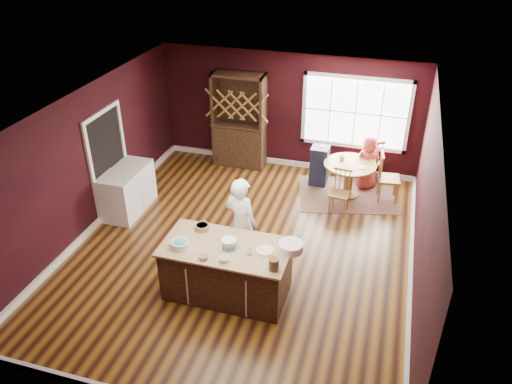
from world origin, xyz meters
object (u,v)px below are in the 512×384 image
baker (241,224)px  dryer (135,183)px  seated_woman (368,162)px  toddler (318,150)px  high_chair (319,165)px  chair_north (369,160)px  washer (120,198)px  kitchen_island (227,271)px  layer_cake (229,243)px  chair_south (340,192)px  hutch (239,121)px  chair_east (389,177)px  dining_table (349,173)px

baker → dryer: 3.12m
seated_woman → toddler: (-1.08, -0.11, 0.20)m
high_chair → toddler: size_ratio=3.60×
chair_north → washer: (-4.58, -2.90, -0.07)m
dryer → kitchen_island: bearing=-37.7°
washer → layer_cake: bearing=-27.9°
chair_south → hutch: (-2.59, 1.51, 0.64)m
chair_north → layer_cake: bearing=34.4°
baker → seated_woman: (1.79, 3.40, -0.25)m
hutch → washer: (-1.54, -2.94, -0.65)m
chair_north → seated_woman: seated_woman is taller
chair_south → seated_woman: bearing=76.4°
seated_woman → dryer: bearing=-8.3°
chair_east → seated_woman: bearing=42.3°
chair_east → dryer: size_ratio=1.18×
washer → dryer: washer is taller
layer_cake → baker: bearing=93.3°
baker → chair_south: size_ratio=1.83×
chair_east → washer: bearing=106.4°
washer → high_chair: bearing=35.2°
baker → hutch: bearing=-54.1°
dining_table → layer_cake: size_ratio=3.44×
kitchen_island → dryer: (-2.76, 2.13, 0.02)m
baker → layer_cake: 0.75m
seated_woman → high_chair: seated_woman is taller
dining_table → chair_east: size_ratio=1.02×
layer_cake → washer: size_ratio=0.35×
kitchen_island → layer_cake: 0.55m
high_chair → toddler: toddler is taller
kitchen_island → chair_east: (2.29, 3.73, 0.10)m
chair_south → washer: chair_south is taller
high_chair → dining_table: bearing=-23.3°
kitchen_island → seated_woman: size_ratio=1.64×
baker → washer: baker is taller
layer_cake → chair_east: size_ratio=0.30×
chair_north → dining_table: bearing=29.9°
washer → baker: bearing=-15.2°
chair_north → high_chair: chair_north is taller
kitchen_island → seated_woman: 4.52m
toddler → chair_south: bearing=-59.3°
dryer → chair_south: bearing=10.8°
dining_table → chair_south: chair_south is taller
high_chair → dryer: high_chair is taller
chair_south → baker: bearing=-116.5°
high_chair → layer_cake: bearing=-99.7°
high_chair → baker: bearing=-102.6°
seated_woman → kitchen_island: bearing=34.4°
layer_cake → dryer: layer_cake is taller
high_chair → hutch: 2.14m
dining_table → baker: 3.30m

